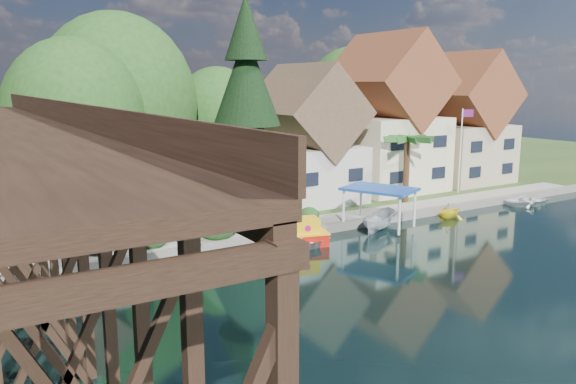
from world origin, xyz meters
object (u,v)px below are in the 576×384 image
Objects in this scene: house_right at (460,127)px; conifer at (247,117)px; shed at (77,183)px; boat_white_a at (298,241)px; boat_canopy at (379,212)px; flagpole at (462,141)px; tugboat at (302,234)px; boat_white_b at (529,200)px; house_left at (305,144)px; house_center at (386,123)px; palm_tree at (408,141)px; boat_yellow at (450,210)px.

conifer reaches higher than house_right.
shed is at bearing 161.72° from conifer.
boat_canopy is (6.88, 0.55, 0.84)m from boat_white_a.
house_right reaches higher than flagpole.
boat_white_a is (-0.49, -0.30, -0.25)m from tugboat.
shed is 1.93× the size of boat_white_b.
house_left reaches higher than flagpole.
house_left is 9.52m from conifer.
boat_white_a is (-15.91, -10.37, -5.97)m from house_center.
flagpole is at bearing -136.13° from house_right.
shed is 2.19× the size of tugboat.
boat_white_b is at bearing -10.86° from conifer.
conifer is at bearing -162.17° from house_center.
boat_white_a is (-13.33, -4.84, -5.01)m from palm_tree.
conifer is (-7.75, -4.89, 2.61)m from house_left.
house_center is 3.42× the size of boat_white_b.
house_right is 3.48× the size of tugboat.
palm_tree is (14.17, -0.14, -2.29)m from conifer.
flagpole is (-4.64, -4.46, -0.79)m from house_right.
palm_tree is 6.98m from flagpole.
conifer reaches higher than tugboat.
house_left is 9.10m from house_center.
flagpole reaches higher than boat_white_a.
boat_yellow is at bearing 103.30° from boat_white_b.
house_right is 2.24× the size of boat_canopy.
house_right is at bearing -55.36° from boat_yellow.
house_left is 12.40m from boat_yellow.
boat_white_a is 13.85m from boat_yellow.
house_left is 19.30m from boat_white_b.
palm_tree is at bearing -115.02° from house_center.
boat_yellow reaches higher than boat_white_b.
house_left is at bearing 56.14° from tugboat.
palm_tree is 15.04m from boat_white_a.
house_center reaches higher than house_right.
tugboat reaches higher than boat_yellow.
boat_yellow is (-6.43, -4.80, -4.34)m from flagpole.
flagpole is 1.32× the size of boat_canopy.
house_center is 6.76m from flagpole.
palm_tree is at bearing -175.31° from flagpole.
house_left is 8.16m from palm_tree.
flagpole is at bearing 19.94° from boat_canopy.
conifer is (-25.75, -4.89, 1.97)m from house_right.
boat_white_b is at bearing -13.14° from shed.
boat_yellow is at bearing -17.28° from shed.
conifer is 6.17× the size of boat_yellow.
shed reaches higher than boat_white_a.
boat_canopy is at bearing -160.06° from flagpole.
house_center is 17.64m from conifer.
house_left is 10.08m from boat_canopy.
boat_yellow is (13.84, 0.62, 0.20)m from boat_white_a.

